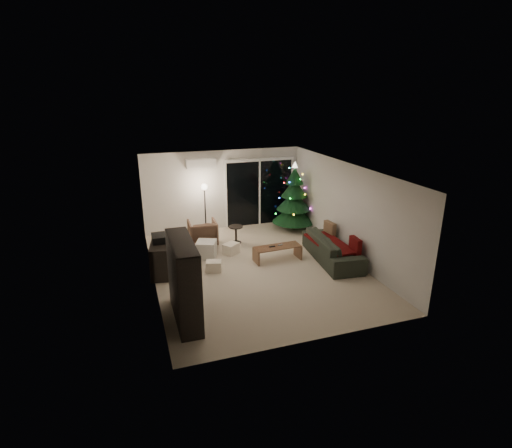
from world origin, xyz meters
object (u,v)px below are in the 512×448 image
(bookshelf, at_px, (173,282))
(media_cabinet, at_px, (162,256))
(christmas_tree, at_px, (294,196))
(sofa, at_px, (333,248))
(coffee_table, at_px, (277,253))
(armchair, at_px, (203,233))

(bookshelf, bearing_deg, media_cabinet, 97.42)
(christmas_tree, bearing_deg, sofa, -90.26)
(coffee_table, relative_size, christmas_tree, 0.57)
(bookshelf, relative_size, media_cabinet, 1.27)
(media_cabinet, xyz_separation_m, armchair, (1.29, 1.45, -0.03))
(bookshelf, xyz_separation_m, media_cabinet, (0.00, 2.29, -0.41))
(armchair, xyz_separation_m, coffee_table, (1.63, -1.71, -0.17))
(armchair, height_order, sofa, armchair)
(christmas_tree, bearing_deg, armchair, -171.95)
(sofa, distance_m, coffee_table, 1.45)
(sofa, bearing_deg, media_cabinet, 86.80)
(bookshelf, xyz_separation_m, christmas_tree, (4.31, 4.17, 0.28))
(armchair, relative_size, christmas_tree, 0.37)
(media_cabinet, bearing_deg, armchair, 58.25)
(sofa, bearing_deg, armchair, 60.47)
(armchair, xyz_separation_m, sofa, (3.01, -2.15, -0.03))
(media_cabinet, bearing_deg, coffee_table, 4.79)
(armchair, bearing_deg, coffee_table, 135.96)
(bookshelf, height_order, sofa, bookshelf)
(media_cabinet, bearing_deg, christmas_tree, 33.45)
(armchair, bearing_deg, christmas_tree, -169.57)
(christmas_tree, bearing_deg, media_cabinet, -156.45)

